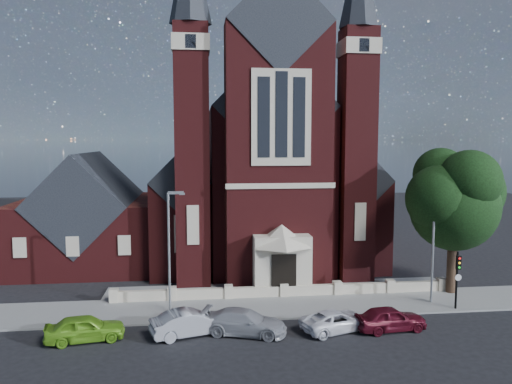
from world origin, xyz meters
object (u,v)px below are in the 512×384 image
(car_silver_b, at_px, (244,322))
(church, at_px, (257,171))
(street_lamp_left, at_px, (170,245))
(car_silver_a, at_px, (190,323))
(parish_hall, at_px, (89,221))
(street_tree, at_px, (458,201))
(car_lime_van, at_px, (85,328))
(traffic_signal, at_px, (458,273))
(car_dark_red, at_px, (390,318))
(car_white_suv, at_px, (336,321))
(street_lamp_right, at_px, (435,239))

(car_silver_b, bearing_deg, church, 8.82)
(street_lamp_left, distance_m, car_silver_a, 5.58)
(parish_hall, height_order, street_tree, street_tree)
(car_lime_van, height_order, car_silver_b, car_lime_van)
(car_silver_a, relative_size, car_silver_b, 0.92)
(street_tree, relative_size, car_lime_van, 2.44)
(parish_hall, relative_size, street_lamp_left, 1.51)
(street_tree, relative_size, car_silver_a, 2.33)
(traffic_signal, height_order, car_dark_red, traffic_signal)
(street_lamp_left, xyz_separation_m, car_silver_a, (1.29, -3.84, -3.84))
(church, distance_m, traffic_signal, 23.94)
(church, relative_size, car_lime_van, 7.97)
(parish_hall, bearing_deg, street_tree, -23.26)
(traffic_signal, height_order, car_white_suv, traffic_signal)
(parish_hall, distance_m, car_silver_a, 20.42)
(car_white_suv, bearing_deg, car_dark_red, -114.76)
(street_lamp_left, xyz_separation_m, car_dark_red, (13.19, -4.42, -3.87))
(church, bearing_deg, parish_hall, -162.84)
(church, bearing_deg, car_lime_van, -118.68)
(street_tree, distance_m, car_white_suv, 13.59)
(church, height_order, street_lamp_left, church)
(traffic_signal, xyz_separation_m, car_dark_red, (-5.72, -2.85, -1.85))
(street_lamp_right, xyz_separation_m, car_white_suv, (-8.02, -4.10, -3.98))
(church, relative_size, street_tree, 3.26)
(street_tree, bearing_deg, car_dark_red, -140.05)
(church, distance_m, parish_hall, 17.26)
(church, bearing_deg, street_lamp_right, -61.96)
(church, relative_size, car_silver_b, 6.99)
(street_lamp_left, height_order, street_lamp_right, same)
(street_tree, height_order, car_white_suv, street_tree)
(car_silver_b, bearing_deg, car_lime_van, 107.17)
(street_lamp_right, height_order, car_white_suv, street_lamp_right)
(street_lamp_left, height_order, car_silver_b, street_lamp_left)
(street_tree, relative_size, car_white_suv, 2.41)
(car_silver_b, distance_m, car_white_suv, 5.53)
(car_dark_red, bearing_deg, traffic_signal, -69.48)
(street_tree, height_order, traffic_signal, street_tree)
(street_tree, height_order, car_silver_b, street_tree)
(parish_hall, bearing_deg, church, 17.16)
(street_lamp_left, bearing_deg, church, 67.34)
(car_silver_a, height_order, car_dark_red, car_silver_a)
(car_dark_red, bearing_deg, car_lime_van, 82.62)
(car_silver_a, bearing_deg, car_lime_van, 73.77)
(traffic_signal, height_order, car_silver_b, traffic_signal)
(street_lamp_left, distance_m, traffic_signal, 19.08)
(parish_hall, xyz_separation_m, car_dark_red, (21.28, -18.42, -3.28))
(street_lamp_right, bearing_deg, car_lime_van, -170.05)
(street_tree, bearing_deg, church, 126.17)
(street_lamp_right, distance_m, car_lime_van, 23.29)
(car_silver_a, xyz_separation_m, car_white_suv, (8.69, -0.26, -0.14))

